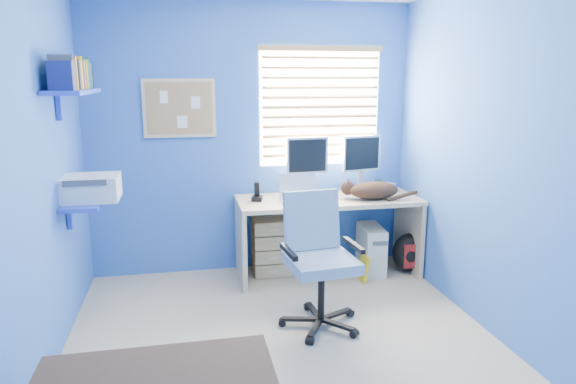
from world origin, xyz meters
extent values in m
cube|color=#B7A592|center=(0.00, 0.00, 0.00)|extent=(3.00, 3.20, 0.00)
cube|color=blue|center=(0.00, 1.60, 1.25)|extent=(3.00, 0.01, 2.50)
cube|color=blue|center=(0.00, -1.60, 1.25)|extent=(3.00, 0.01, 2.50)
cube|color=blue|center=(-1.50, 0.00, 1.25)|extent=(0.01, 3.20, 2.50)
cube|color=blue|center=(1.50, 0.00, 1.25)|extent=(0.01, 3.20, 2.50)
cube|color=beige|center=(0.65, 1.26, 0.37)|extent=(1.66, 0.65, 0.74)
cube|color=silver|center=(0.36, 1.17, 0.85)|extent=(0.35, 0.28, 0.22)
cube|color=silver|center=(0.49, 1.46, 1.01)|extent=(0.41, 0.15, 0.54)
cube|color=silver|center=(1.04, 1.49, 1.01)|extent=(0.42, 0.20, 0.54)
cube|color=black|center=(0.00, 1.29, 0.82)|extent=(0.12, 0.13, 0.17)
imported|color=#215C53|center=(1.23, 1.49, 0.79)|extent=(0.10, 0.09, 0.10)
cylinder|color=silver|center=(1.32, 1.45, 0.78)|extent=(0.13, 0.13, 0.07)
ellipsoid|color=black|center=(1.04, 1.13, 0.82)|extent=(0.51, 0.39, 0.16)
cube|color=beige|center=(1.07, 1.23, 0.23)|extent=(0.23, 0.46, 0.45)
cube|color=tan|center=(0.14, 1.38, 0.27)|extent=(0.35, 0.28, 0.54)
cube|color=yellow|center=(0.93, 1.03, 0.12)|extent=(0.03, 0.17, 0.24)
ellipsoid|color=black|center=(1.43, 1.16, 0.19)|extent=(0.36, 0.29, 0.38)
cylinder|color=black|center=(0.32, 0.26, 0.03)|extent=(0.63, 0.63, 0.06)
cylinder|color=black|center=(0.32, 0.26, 0.26)|extent=(0.05, 0.05, 0.40)
cube|color=#86ADC4|center=(0.32, 0.26, 0.50)|extent=(0.51, 0.51, 0.08)
cube|color=#86ADC4|center=(0.30, 0.48, 0.76)|extent=(0.43, 0.10, 0.45)
cube|color=white|center=(0.65, 1.59, 1.55)|extent=(1.15, 0.01, 1.10)
cube|color=#B68643|center=(0.65, 1.56, 1.55)|extent=(1.10, 0.03, 1.00)
cube|color=beige|center=(-0.65, 1.58, 1.55)|extent=(0.64, 0.02, 0.52)
cube|color=tan|center=(-0.65, 1.57, 1.55)|extent=(0.58, 0.01, 0.46)
cube|color=blue|center=(-1.36, 0.75, 0.92)|extent=(0.26, 0.55, 0.03)
cube|color=silver|center=(-1.32, 0.75, 1.02)|extent=(0.42, 0.34, 0.18)
cube|color=blue|center=(-1.37, 0.75, 1.72)|extent=(0.24, 0.90, 0.03)
cube|color=navy|center=(-1.38, 0.75, 1.84)|extent=(0.15, 0.80, 0.22)
camera|label=1|loc=(-0.63, -3.15, 1.81)|focal=32.00mm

